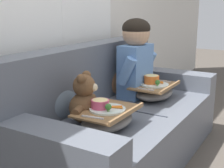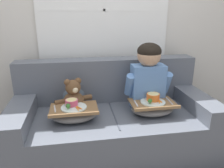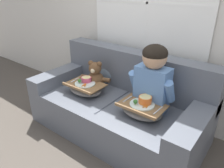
% 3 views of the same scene
% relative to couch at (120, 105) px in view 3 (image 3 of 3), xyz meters
% --- Properties ---
extents(ground_plane, '(14.00, 14.00, 0.00)m').
position_rel_couch_xyz_m(ground_plane, '(0.00, -0.07, -0.31)').
color(ground_plane, '#4C443D').
extents(wall_back_with_window, '(8.00, 0.08, 2.60)m').
position_rel_couch_xyz_m(wall_back_with_window, '(0.00, 0.54, 0.99)').
color(wall_back_with_window, beige).
rests_on(wall_back_with_window, ground_plane).
extents(couch, '(1.96, 0.94, 0.89)m').
position_rel_couch_xyz_m(couch, '(0.00, 0.00, 0.00)').
color(couch, '#565B66').
rests_on(couch, ground_plane).
extents(throw_pillow_behind_child, '(0.35, 0.17, 0.36)m').
position_rel_couch_xyz_m(throw_pillow_behind_child, '(0.38, 0.22, 0.27)').
color(throw_pillow_behind_child, '#B2754C').
rests_on(throw_pillow_behind_child, couch).
extents(throw_pillow_behind_teddy, '(0.32, 0.16, 0.33)m').
position_rel_couch_xyz_m(throw_pillow_behind_teddy, '(-0.38, 0.22, 0.27)').
color(throw_pillow_behind_teddy, slate).
rests_on(throw_pillow_behind_teddy, couch).
extents(child_figure, '(0.48, 0.24, 0.67)m').
position_rel_couch_xyz_m(child_figure, '(0.38, 0.02, 0.47)').
color(child_figure, '#5B84BC').
rests_on(child_figure, couch).
extents(teddy_bear, '(0.37, 0.27, 0.35)m').
position_rel_couch_xyz_m(teddy_bear, '(-0.38, 0.01, 0.25)').
color(teddy_bear, brown).
rests_on(teddy_bear, couch).
extents(lap_tray_child, '(0.44, 0.30, 0.20)m').
position_rel_couch_xyz_m(lap_tray_child, '(0.38, -0.16, 0.18)').
color(lap_tray_child, slate).
rests_on(lap_tray_child, child_figure).
extents(lap_tray_teddy, '(0.44, 0.30, 0.19)m').
position_rel_couch_xyz_m(lap_tray_teddy, '(-0.38, -0.16, 0.17)').
color(lap_tray_teddy, slate).
rests_on(lap_tray_teddy, teddy_bear).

